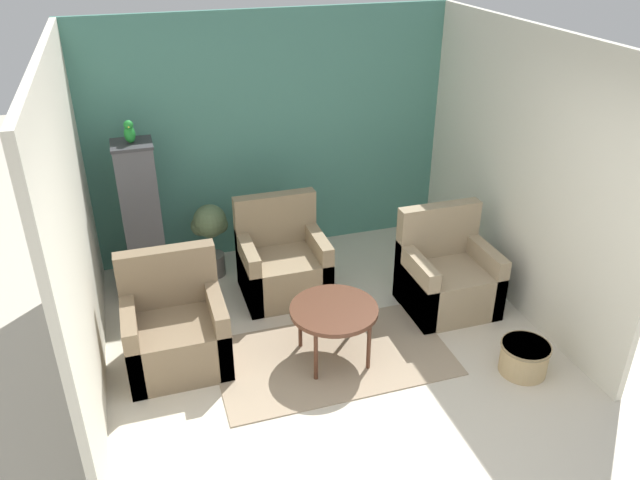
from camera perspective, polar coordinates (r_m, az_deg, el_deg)
The scene contains 13 objects.
ground_plane at distance 4.74m, azimuth 6.56°, elevation -19.27°, with size 20.00×20.00×0.00m, color beige.
wall_back_accent at distance 6.81m, azimuth -4.44°, elevation 9.43°, with size 3.98×0.06×2.62m.
wall_left at distance 5.08m, azimuth -21.56°, elevation 0.77°, with size 0.06×3.38×2.62m.
wall_right at distance 6.10m, azimuth 17.92°, elevation 5.88°, with size 0.06×3.38×2.62m.
area_rug at distance 5.55m, azimuth 1.23°, elevation -10.62°, with size 2.02×1.13×0.01m.
coffee_table at distance 5.27m, azimuth 1.28°, elevation -6.64°, with size 0.75×0.75×0.52m.
armchair_left at distance 5.45m, azimuth -13.06°, elevation -8.16°, with size 0.83×0.73×0.98m.
armchair_right at distance 6.16m, azimuth 11.51°, elevation -3.41°, with size 0.83×0.73×0.98m.
armchair_middle at distance 6.26m, azimuth -3.44°, elevation -2.28°, with size 0.83×0.73×0.98m.
birdcage at distance 6.41m, azimuth -15.87°, elevation 1.42°, with size 0.57×0.57×1.56m.
parrot at distance 6.06m, azimuth -17.03°, elevation 9.41°, with size 0.10×0.18×0.22m.
potted_plant at distance 6.55m, azimuth -9.99°, elevation 0.85°, with size 0.38×0.34×0.81m.
wicker_basket at distance 5.59m, azimuth 18.16°, elevation -10.13°, with size 0.41×0.41×0.27m.
Camera 1 is at (-1.45, -2.89, 3.47)m, focal length 35.00 mm.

